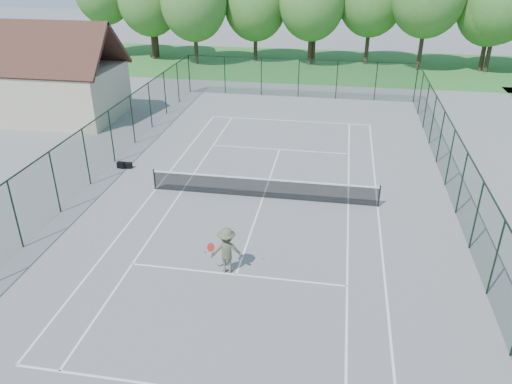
% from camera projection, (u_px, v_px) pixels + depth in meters
% --- Properties ---
extents(ground, '(140.00, 140.00, 0.00)m').
position_uv_depth(ground, '(263.00, 198.00, 24.34)').
color(ground, gray).
rests_on(ground, ground).
extents(grass_far, '(80.00, 16.00, 0.01)m').
position_uv_depth(grass_far, '(309.00, 64.00, 50.76)').
color(grass_far, '#357B32').
rests_on(grass_far, ground).
extents(court_lines, '(11.05, 23.85, 0.01)m').
position_uv_depth(court_lines, '(263.00, 198.00, 24.34)').
color(court_lines, white).
rests_on(court_lines, ground).
extents(tennis_net, '(11.08, 0.08, 1.10)m').
position_uv_depth(tennis_net, '(263.00, 187.00, 24.09)').
color(tennis_net, black).
rests_on(tennis_net, ground).
extents(fence_enclosure, '(18.05, 36.05, 3.02)m').
position_uv_depth(fence_enclosure, '(263.00, 168.00, 23.64)').
color(fence_enclosure, '#1B3E25').
rests_on(fence_enclosure, ground).
extents(utility_building, '(8.60, 6.27, 6.63)m').
position_uv_depth(utility_building, '(56.00, 73.00, 34.17)').
color(utility_building, beige).
rests_on(utility_building, ground).
extents(tree_line_far, '(39.40, 6.40, 9.70)m').
position_uv_depth(tree_line_far, '(312.00, 2.00, 48.07)').
color(tree_line_far, '#3D2A1D').
rests_on(tree_line_far, ground).
extents(sports_bag_a, '(0.46, 0.30, 0.35)m').
position_uv_depth(sports_bag_a, '(121.00, 165.00, 27.47)').
color(sports_bag_a, black).
rests_on(sports_bag_a, ground).
extents(sports_bag_b, '(0.43, 0.29, 0.32)m').
position_uv_depth(sports_bag_b, '(128.00, 165.00, 27.46)').
color(sports_bag_b, black).
rests_on(sports_bag_b, ground).
extents(tennis_player, '(1.77, 0.92, 1.85)m').
position_uv_depth(tennis_player, '(227.00, 250.00, 18.51)').
color(tennis_player, '#56593E').
rests_on(tennis_player, ground).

